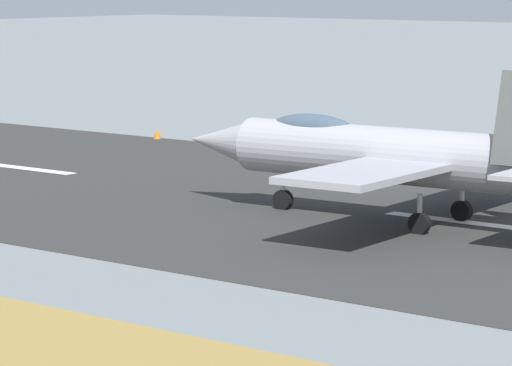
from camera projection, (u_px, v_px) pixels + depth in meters
The scene contains 5 objects.
ground_plane at pixel (498, 227), 49.70m from camera, with size 400.00×400.00×0.00m, color slate.
runway_strip at pixel (499, 226), 49.68m from camera, with size 240.00×26.00×0.02m.
fighter_jet at pixel (394, 154), 50.26m from camera, with size 17.33×14.41×5.69m.
marker_cone_mid at pixel (461, 162), 64.86m from camera, with size 0.44×0.44×0.55m, color orange.
marker_cone_far at pixel (157, 134), 76.42m from camera, with size 0.44×0.44×0.55m, color orange.
Camera 1 is at (-23.46, 43.80, 8.78)m, focal length 98.47 mm.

